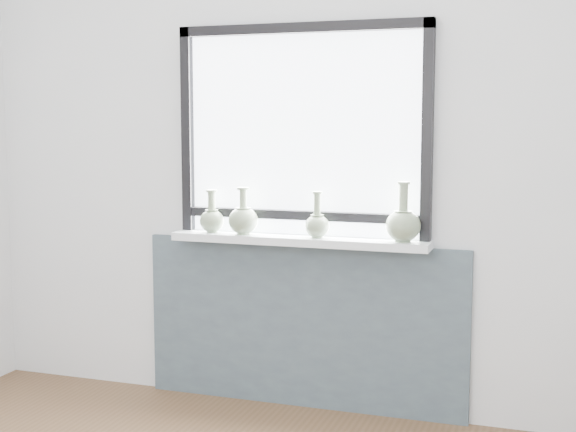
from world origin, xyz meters
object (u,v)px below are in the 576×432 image
(vase_a, at_px, (212,219))
(vase_b, at_px, (243,219))
(vase_d, at_px, (403,224))
(vase_c, at_px, (317,224))
(windowsill, at_px, (298,240))

(vase_a, relative_size, vase_b, 0.92)
(vase_a, height_order, vase_d, vase_d)
(vase_c, bearing_deg, vase_d, -0.73)
(vase_b, height_order, vase_d, vase_d)
(windowsill, xyz_separation_m, vase_b, (-0.29, -0.02, 0.10))
(vase_a, bearing_deg, windowsill, 0.62)
(vase_c, bearing_deg, vase_b, -179.08)
(vase_d, bearing_deg, vase_a, 179.09)
(windowsill, relative_size, vase_c, 5.77)
(vase_b, relative_size, vase_d, 0.83)
(windowsill, distance_m, vase_c, 0.14)
(windowsill, bearing_deg, vase_d, -2.26)
(vase_b, distance_m, vase_c, 0.39)
(vase_b, bearing_deg, vase_a, 174.77)
(vase_a, height_order, vase_b, vase_b)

